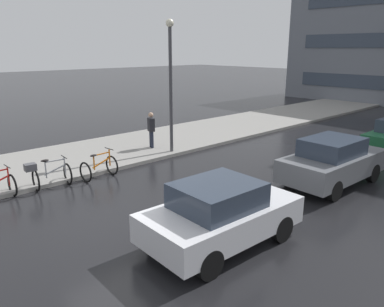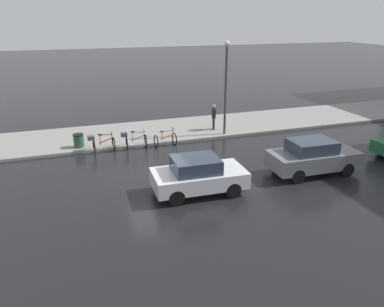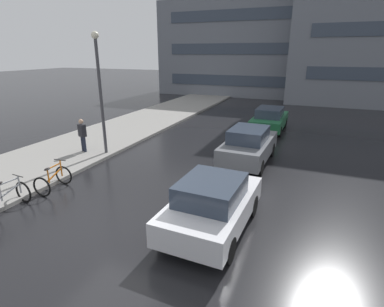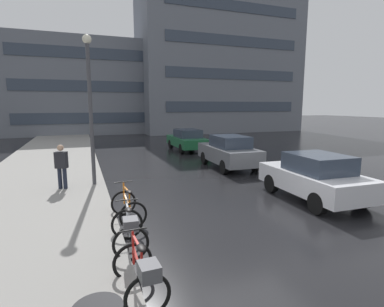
{
  "view_description": "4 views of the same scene",
  "coord_description": "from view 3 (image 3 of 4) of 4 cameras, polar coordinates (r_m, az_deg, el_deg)",
  "views": [
    {
      "loc": [
        8.08,
        -4.67,
        4.42
      ],
      "look_at": [
        -0.62,
        3.32,
        1.09
      ],
      "focal_mm": 35.0,
      "sensor_mm": 36.0,
      "label": 1
    },
    {
      "loc": [
        15.82,
        -3.6,
        6.91
      ],
      "look_at": [
        0.78,
        1.53,
        0.98
      ],
      "focal_mm": 35.0,
      "sensor_mm": 36.0,
      "label": 2
    },
    {
      "loc": [
        4.97,
        -5.79,
        4.7
      ],
      "look_at": [
        0.83,
        4.29,
        1.0
      ],
      "focal_mm": 28.0,
      "sensor_mm": 36.0,
      "label": 3
    },
    {
      "loc": [
        -4.37,
        -6.38,
        3.08
      ],
      "look_at": [
        0.04,
        5.46,
        1.05
      ],
      "focal_mm": 28.0,
      "sensor_mm": 36.0,
      "label": 4
    }
  ],
  "objects": [
    {
      "name": "car_green",
      "position": [
        19.34,
        14.55,
        6.37
      ],
      "size": [
        1.86,
        4.24,
        1.47
      ],
      "color": "#1E6038",
      "rests_on": "ground"
    },
    {
      "name": "streetlamp",
      "position": [
        14.26,
        -17.16,
        12.35
      ],
      "size": [
        0.32,
        0.32,
        5.54
      ],
      "color": "#424247",
      "rests_on": "ground"
    },
    {
      "name": "sidewalk_kerb",
      "position": [
        19.78,
        -12.17,
        4.81
      ],
      "size": [
        4.8,
        60.0,
        0.14
      ],
      "primitive_type": "cube",
      "color": "gray",
      "rests_on": "ground"
    },
    {
      "name": "bicycle_third",
      "position": [
        11.75,
        -24.93,
        -4.57
      ],
      "size": [
        0.81,
        1.2,
        1.0
      ],
      "color": "black",
      "rests_on": "ground"
    },
    {
      "name": "ground_plane",
      "position": [
        8.96,
        -15.99,
        -13.68
      ],
      "size": [
        140.0,
        140.0,
        0.0
      ],
      "primitive_type": "plane",
      "color": "black"
    },
    {
      "name": "car_grey",
      "position": [
        13.4,
        10.74,
        1.56
      ],
      "size": [
        1.93,
        4.13,
        1.61
      ],
      "color": "slate",
      "rests_on": "ground"
    },
    {
      "name": "building_facade_main",
      "position": [
        37.7,
        11.58,
        18.89
      ],
      "size": [
        19.81,
        10.05,
        10.03
      ],
      "color": "slate",
      "rests_on": "ground"
    },
    {
      "name": "pedestrian",
      "position": [
        15.17,
        -20.13,
        3.39
      ],
      "size": [
        0.46,
        0.37,
        1.72
      ],
      "color": "#1E2333",
      "rests_on": "ground"
    },
    {
      "name": "car_white",
      "position": [
        8.27,
        3.88,
        -9.6
      ],
      "size": [
        2.0,
        3.83,
        1.54
      ],
      "color": "silver",
      "rests_on": "ground"
    },
    {
      "name": "bicycle_second",
      "position": [
        10.92,
        -32.39,
        -6.95
      ],
      "size": [
        0.81,
        1.39,
        0.99
      ],
      "color": "black",
      "rests_on": "ground"
    }
  ]
}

